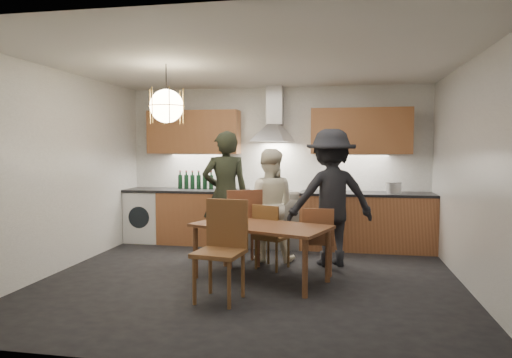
% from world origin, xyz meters
% --- Properties ---
extents(ground, '(5.00, 5.00, 0.00)m').
position_xyz_m(ground, '(0.00, 0.00, 0.00)').
color(ground, black).
rests_on(ground, ground).
extents(room_shell, '(5.02, 4.52, 2.61)m').
position_xyz_m(room_shell, '(0.00, 0.00, 1.71)').
color(room_shell, white).
rests_on(room_shell, ground).
extents(counter_run, '(5.00, 0.62, 0.90)m').
position_xyz_m(counter_run, '(0.02, 1.95, 0.45)').
color(counter_run, '#B87346').
rests_on(counter_run, ground).
extents(range_stove, '(0.90, 0.60, 0.92)m').
position_xyz_m(range_stove, '(0.00, 1.94, 0.44)').
color(range_stove, silver).
rests_on(range_stove, ground).
extents(wall_fixtures, '(4.30, 0.54, 1.10)m').
position_xyz_m(wall_fixtures, '(0.00, 2.07, 1.87)').
color(wall_fixtures, '#B97847').
rests_on(wall_fixtures, ground).
extents(pendant_lamp, '(0.43, 0.43, 0.70)m').
position_xyz_m(pendant_lamp, '(-1.00, -0.10, 2.10)').
color(pendant_lamp, black).
rests_on(pendant_lamp, ground).
extents(dining_table, '(1.78, 1.30, 0.68)m').
position_xyz_m(dining_table, '(0.13, 0.01, 0.60)').
color(dining_table, brown).
rests_on(dining_table, ground).
extents(chair_back_left, '(0.62, 0.62, 1.05)m').
position_xyz_m(chair_back_left, '(-0.22, 0.61, 0.60)').
color(chair_back_left, brown).
rests_on(chair_back_left, ground).
extents(chair_back_mid, '(0.51, 0.51, 0.86)m').
position_xyz_m(chair_back_mid, '(0.16, 0.51, 0.49)').
color(chair_back_mid, brown).
rests_on(chair_back_mid, ground).
extents(chair_back_right, '(0.39, 0.39, 0.85)m').
position_xyz_m(chair_back_right, '(0.80, 0.38, 0.49)').
color(chair_back_right, brown).
rests_on(chair_back_right, ground).
extents(chair_front, '(0.54, 0.54, 1.05)m').
position_xyz_m(chair_front, '(-0.15, -0.70, 0.60)').
color(chair_front, brown).
rests_on(chair_front, ground).
extents(person_left, '(0.78, 0.64, 1.84)m').
position_xyz_m(person_left, '(-0.58, 1.10, 0.92)').
color(person_left, black).
rests_on(person_left, ground).
extents(person_mid, '(0.79, 0.63, 1.59)m').
position_xyz_m(person_mid, '(0.07, 1.00, 0.79)').
color(person_mid, white).
rests_on(person_mid, ground).
extents(person_right, '(1.35, 1.03, 1.85)m').
position_xyz_m(person_right, '(0.94, 0.90, 0.93)').
color(person_right, black).
rests_on(person_right, ground).
extents(mixing_bowl, '(0.38, 0.38, 0.07)m').
position_xyz_m(mixing_bowl, '(0.92, 1.85, 0.94)').
color(mixing_bowl, '#B5B4B8').
rests_on(mixing_bowl, counter_run).
extents(stock_pot, '(0.28, 0.28, 0.16)m').
position_xyz_m(stock_pot, '(1.88, 1.91, 0.98)').
color(stock_pot, '#AEAFB2').
rests_on(stock_pot, counter_run).
extents(wine_bottles, '(0.62, 0.07, 0.31)m').
position_xyz_m(wine_bottles, '(-1.34, 2.04, 1.05)').
color(wine_bottles, black).
rests_on(wine_bottles, counter_run).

